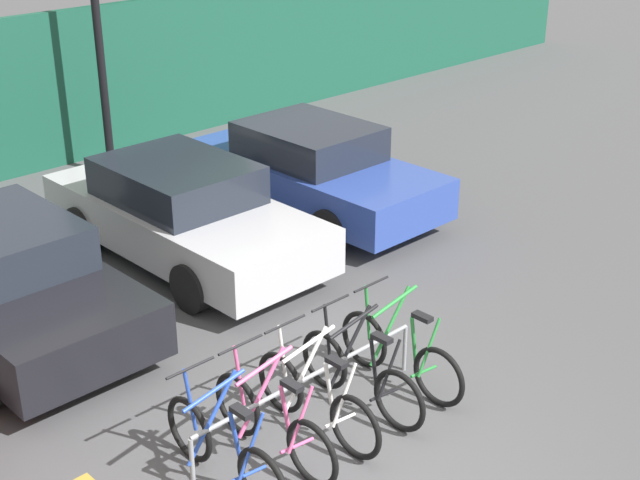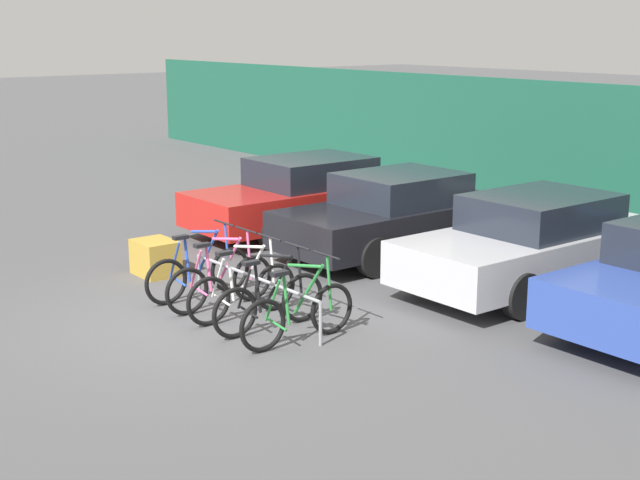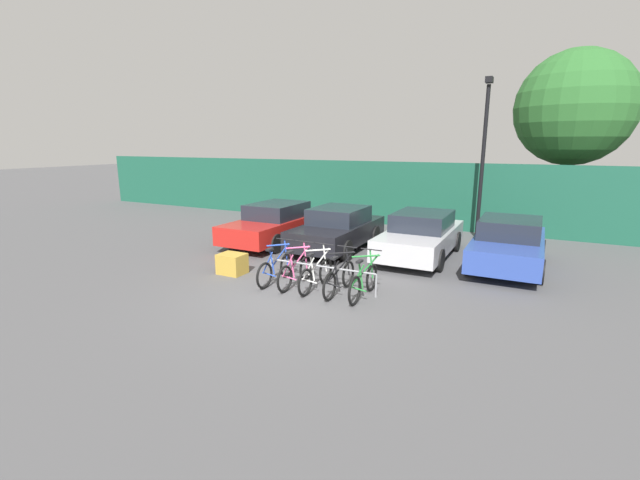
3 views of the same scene
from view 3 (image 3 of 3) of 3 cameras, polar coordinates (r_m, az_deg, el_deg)
ground_plane at (r=10.15m, az=-3.33°, el=-7.21°), size 120.00×120.00×0.00m
hoarding_wall at (r=18.48m, az=11.84°, el=5.95°), size 36.00×0.16×2.71m
bike_rack at (r=10.42m, az=0.06°, el=-3.93°), size 2.91×0.04×0.57m
bicycle_blue at (r=10.89m, az=-5.85°, el=-3.77°), size 0.68×1.71×1.05m
bicycle_pink at (r=10.60m, az=-3.22°, el=-4.19°), size 0.68×1.71×1.05m
bicycle_white at (r=10.34m, az=-0.55°, el=-4.61°), size 0.68×1.71×1.05m
bicycle_black at (r=10.08m, az=2.59°, el=-5.09°), size 0.68×1.71×1.05m
bicycle_green at (r=9.85m, az=5.83°, el=-5.57°), size 0.68×1.71×1.05m
car_red at (r=15.29m, az=-5.88°, el=2.27°), size 1.91×4.59×1.40m
car_black at (r=14.22m, az=2.41°, el=1.52°), size 1.91×4.21×1.40m
car_silver at (r=13.58m, az=13.33°, el=0.64°), size 1.91×4.46×1.40m
car_blue at (r=13.25m, az=23.82°, el=-0.42°), size 1.91×4.26×1.40m
lamp_post at (r=16.81m, az=20.97°, el=11.09°), size 0.24×0.44×5.72m
cargo_crate at (r=11.85m, az=-11.64°, el=-3.12°), size 0.70×0.56×0.55m
tree_behind_hoarding at (r=19.55m, az=30.81°, el=14.79°), size 4.32×4.32×6.93m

